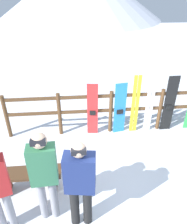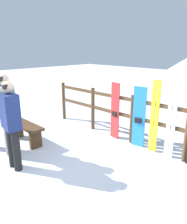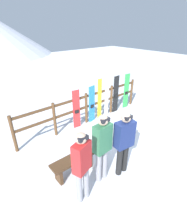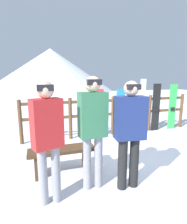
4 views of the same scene
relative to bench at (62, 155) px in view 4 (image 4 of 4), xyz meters
The scene contains 13 objects.
ground_plane 1.91m from the bench, ahead, with size 40.00×40.00×0.00m, color white.
mountain_backdrop 24.07m from the bench, 85.53° to the left, with size 18.00×18.00×6.00m.
fence 2.66m from the bench, 44.85° to the left, with size 5.51×0.10×1.21m.
bench is the anchor object (origin of this frame).
person_navy 1.38m from the bench, 38.45° to the right, with size 0.50×0.32×1.73m.
person_plaid_green 1.00m from the bench, 55.40° to the right, with size 0.43×0.25×1.80m.
person_red 1.04m from the bench, 110.58° to the right, with size 0.44×0.33×1.73m.
snowboard_red 2.29m from the bench, 52.60° to the left, with size 0.28×0.08×1.46m.
snowboard_blue 2.78m from the bench, 40.62° to the left, with size 0.31×0.09×1.45m.
ski_pair_yellow 3.11m from the bench, 35.82° to the left, with size 0.20×0.02×1.65m.
ski_pair_white 3.44m from the bench, 31.97° to the left, with size 0.19×0.02×1.75m.
snowboard_black_stripe 3.89m from the bench, 27.70° to the left, with size 0.30×0.06×1.59m.
snowboard_green 4.50m from the bench, 23.64° to the left, with size 0.27×0.07×1.57m.
Camera 4 is at (-2.25, -2.91, 1.76)m, focal length 28.00 mm.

